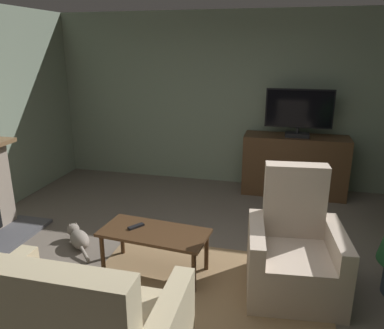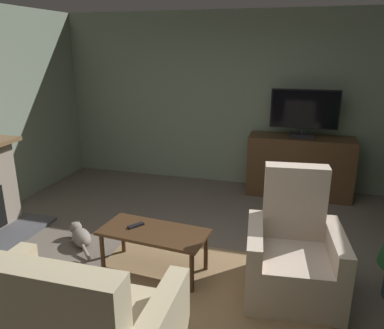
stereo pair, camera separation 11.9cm
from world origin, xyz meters
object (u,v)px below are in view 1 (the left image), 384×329
armchair_by_fireplace (294,255)px  cat (78,238)px  tv_cabinet (294,167)px  tv_remote (136,226)px  coffee_table (154,236)px  television (299,112)px

armchair_by_fireplace → cat: (-2.35, 0.24, -0.25)m
tv_cabinet → tv_remote: (-1.56, -2.49, 0.03)m
tv_cabinet → tv_remote: size_ratio=8.97×
tv_cabinet → cat: tv_cabinet is taller
tv_cabinet → coffee_table: (-1.36, -2.53, -0.03)m
tv_remote → cat: (-0.81, 0.25, -0.36)m
tv_remote → armchair_by_fireplace: (1.53, 0.01, -0.11)m
coffee_table → armchair_by_fireplace: 1.33m
armchair_by_fireplace → tv_remote: bearing=-179.7°
cat → tv_cabinet: bearing=43.4°
television → cat: bearing=-137.3°
coffee_table → tv_remote: size_ratio=6.46×
television → coffee_table: 2.96m
television → cat: (-2.37, -2.19, -1.18)m
television → cat: 3.44m
tv_remote → cat: bearing=108.7°
television → coffee_table: bearing=-118.7°
television → armchair_by_fireplace: 2.60m
tv_remote → armchair_by_fireplace: bearing=-54.2°
television → coffee_table: television is taller
tv_cabinet → television: 0.85m
tv_remote → television: bearing=2.9°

